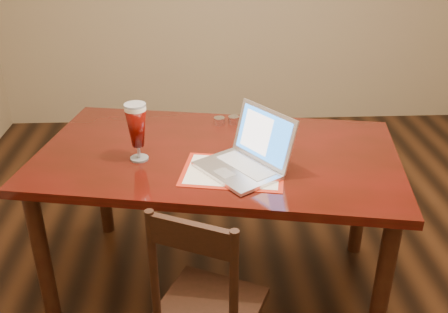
{
  "coord_description": "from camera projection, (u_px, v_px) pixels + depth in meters",
  "views": [
    {
      "loc": [
        -0.43,
        -2.06,
        1.9
      ],
      "look_at": [
        -0.32,
        0.0,
        0.85
      ],
      "focal_mm": 40.0,
      "sensor_mm": 36.0,
      "label": 1
    }
  ],
  "objects": [
    {
      "name": "ground",
      "position": [
        283.0,
        295.0,
        2.71
      ],
      "size": [
        5.0,
        5.0,
        0.0
      ],
      "primitive_type": "plane",
      "color": "black",
      "rests_on": "ground"
    },
    {
      "name": "dining_table",
      "position": [
        217.0,
        169.0,
        2.48
      ],
      "size": [
        1.9,
        1.29,
        1.1
      ],
      "rotation": [
        0.0,
        0.0,
        -0.19
      ],
      "color": "#460C09",
      "rests_on": "ground"
    },
    {
      "name": "dining_chair",
      "position": [
        207.0,
        307.0,
        2.02
      ],
      "size": [
        0.52,
        0.51,
        0.94
      ],
      "rotation": [
        0.0,
        0.0,
        -0.43
      ],
      "color": "black",
      "rests_on": "ground"
    }
  ]
}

